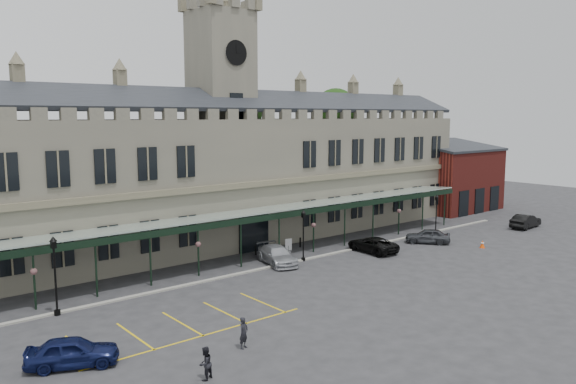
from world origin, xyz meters
TOP-DOWN VIEW (x-y plane):
  - ground at (0.00, 0.00)m, footprint 140.00×140.00m
  - station_building at (0.00, 15.91)m, footprint 60.00×10.36m
  - clock_tower at (0.00, 16.00)m, footprint 5.60×5.60m
  - canopy at (0.00, 7.46)m, footprint 50.00×4.10m
  - brick_annex at (34.00, 12.97)m, footprint 12.40×8.36m
  - kerb at (0.00, 5.50)m, footprint 60.00×0.40m
  - parking_markings at (-14.00, -1.50)m, footprint 16.00×6.00m
  - tree_behind_mid at (8.00, 25.00)m, footprint 6.00×6.00m
  - tree_behind_right at (24.00, 25.00)m, footprint 6.00×6.00m
  - lamp_post_left at (-19.28, 5.25)m, footprint 0.48×0.48m
  - lamp_post_mid at (1.21, 5.41)m, footprint 0.42×0.42m
  - lamp_post_right at (19.30, 4.94)m, footprint 0.40×0.40m
  - traffic_cone at (17.34, -1.72)m, footprint 0.45×0.45m
  - sign_board at (2.60, 9.08)m, footprint 0.63×0.24m
  - bollard_left at (-0.70, 9.69)m, footprint 0.16×0.16m
  - bollard_right at (4.33, 9.42)m, footprint 0.17×0.17m
  - car_left_a at (-21.00, -2.67)m, footprint 4.77×3.51m
  - car_taxi at (-1.12, 6.09)m, footprint 3.32×5.50m
  - car_van at (8.14, 3.80)m, footprint 2.56×5.15m
  - car_right_a at (14.96, 2.75)m, footprint 3.95×4.40m
  - car_right_b at (29.53, 0.47)m, footprint 4.79×1.99m
  - person_a at (-13.20, -6.27)m, footprint 0.73×0.61m
  - person_b at (-16.68, -8.08)m, footprint 0.94×0.84m

SIDE VIEW (x-z plane):
  - ground at x=0.00m, z-range 0.00..0.00m
  - parking_markings at x=-14.00m, z-range -0.01..0.01m
  - kerb at x=0.00m, z-range 0.00..0.12m
  - traffic_cone at x=17.34m, z-range -0.01..0.72m
  - bollard_left at x=-0.70m, z-range 0.00..0.88m
  - bollard_right at x=4.33m, z-range 0.00..0.93m
  - sign_board at x=2.60m, z-range -0.01..1.09m
  - car_van at x=8.14m, z-range 0.00..1.40m
  - car_right_a at x=14.96m, z-range 0.00..1.45m
  - car_taxi at x=-1.12m, z-range 0.00..1.49m
  - car_left_a at x=-21.00m, z-range 0.00..1.51m
  - car_right_b at x=29.53m, z-range 0.00..1.54m
  - person_b at x=-16.68m, z-range 0.00..1.61m
  - person_a at x=-13.20m, z-range 0.00..1.71m
  - canopy at x=0.00m, z-range 0.25..4.55m
  - lamp_post_right at x=19.30m, z-range 0.39..4.57m
  - lamp_post_mid at x=1.21m, z-range 0.41..4.86m
  - lamp_post_left at x=-19.28m, z-range 0.47..5.49m
  - brick_annex at x=34.00m, z-range -0.46..8.77m
  - station_building at x=0.00m, z-range -2.18..15.12m
  - tree_behind_mid at x=8.00m, z-range 4.81..20.81m
  - tree_behind_right at x=24.00m, z-range 4.81..20.81m
  - clock_tower at x=0.00m, z-range 0.71..25.51m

